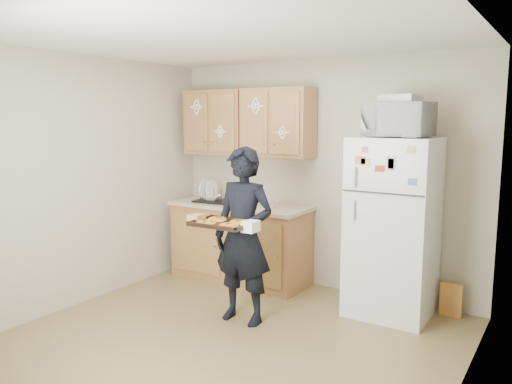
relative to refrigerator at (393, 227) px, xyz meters
The scene contains 23 objects.
floor 1.92m from the refrigerator, 123.60° to the right, with size 3.60×3.60×0.00m, color brown.
ceiling 2.38m from the refrigerator, 123.60° to the right, with size 3.60×3.60×0.00m, color white.
wall_back 1.10m from the refrigerator, 158.72° to the left, with size 3.60×0.04×2.50m, color #ABA58B.
wall_front 3.39m from the refrigerator, 106.39° to the right, with size 3.60×0.04×2.50m, color #ABA58B.
wall_left 3.13m from the refrigerator, 152.53° to the right, with size 0.04×3.60×2.50m, color #ABA58B.
wall_right 1.71m from the refrigerator, 59.27° to the right, with size 0.04×3.60×2.50m, color #ABA58B.
refrigerator is the anchor object (origin of this frame).
base_cabinet 1.85m from the refrigerator, behind, with size 1.60×0.60×0.86m, color brown.
countertop 1.80m from the refrigerator, behind, with size 1.64×0.64×0.04m, color tan.
upper_cab_left 2.41m from the refrigerator, behind, with size 0.80×0.33×0.75m, color brown.
upper_cab_right 1.70m from the refrigerator, behind, with size 0.80×0.33×0.75m, color brown.
cereal_box 0.89m from the refrigerator, 24.99° to the left, with size 0.20×0.07×0.32m, color gold.
person 1.43m from the refrigerator, 139.64° to the right, with size 0.59×0.39×1.62m, color black.
baking_tray 1.65m from the refrigerator, 131.91° to the right, with size 0.50×0.37×0.04m, color black.
pizza_front_left 1.79m from the refrigerator, 132.75° to the right, with size 0.17×0.17×0.02m, color orange.
pizza_front_right 1.64m from the refrigerator, 126.90° to the right, with size 0.17×0.17×0.02m, color orange.
pizza_back_left 1.68m from the refrigerator, 136.80° to the right, with size 0.17×0.17×0.02m, color orange.
pizza_back_right 1.51m from the refrigerator, 130.93° to the right, with size 0.17×0.17×0.02m, color orange.
microwave 1.01m from the refrigerator, 63.82° to the right, with size 0.57×0.39×0.32m, color silver.
foil_pan 1.20m from the refrigerator, 36.68° to the right, with size 0.33×0.23×0.07m, color silver.
dish_rack 2.14m from the refrigerator, behind, with size 0.43×0.32×0.17m, color black.
bowl 2.17m from the refrigerator, behind, with size 0.22×0.22×0.06m, color silver.
soap_bottle 1.35m from the refrigerator, behind, with size 0.08×0.08×0.17m, color silver.
Camera 1 is at (2.36, -3.17, 1.87)m, focal length 35.00 mm.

